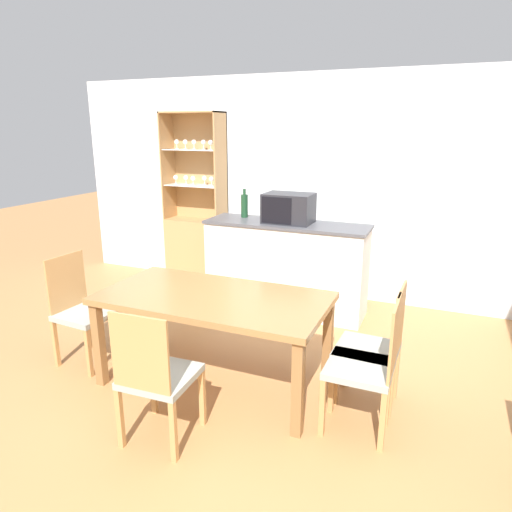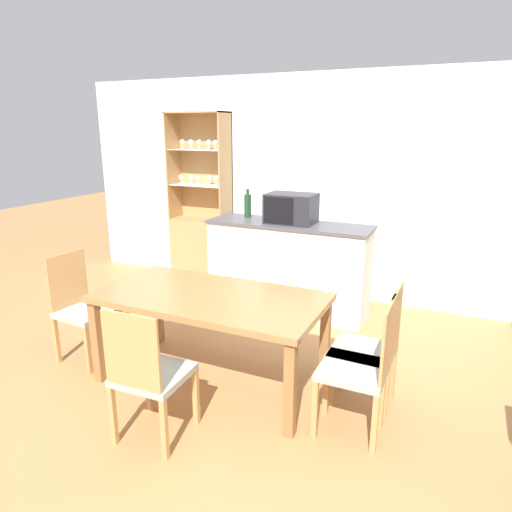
{
  "view_description": "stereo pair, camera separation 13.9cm",
  "coord_description": "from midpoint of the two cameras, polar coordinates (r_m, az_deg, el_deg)",
  "views": [
    {
      "loc": [
        1.25,
        -2.54,
        1.96
      ],
      "look_at": [
        -0.3,
        1.14,
        0.83
      ],
      "focal_mm": 32.0,
      "sensor_mm": 36.0,
      "label": 1
    },
    {
      "loc": [
        1.38,
        -2.49,
        1.96
      ],
      "look_at": [
        -0.3,
        1.14,
        0.83
      ],
      "focal_mm": 32.0,
      "sensor_mm": 36.0,
      "label": 2
    }
  ],
  "objects": [
    {
      "name": "dining_chair_side_right_far",
      "position": [
        3.35,
        13.36,
        -11.16
      ],
      "size": [
        0.44,
        0.44,
        0.93
      ],
      "rotation": [
        0.0,
        0.0,
        1.53
      ],
      "color": "#999E93",
      "rests_on": "ground_plane"
    },
    {
      "name": "wall_back",
      "position": [
        5.35,
        8.57,
        8.3
      ],
      "size": [
        6.8,
        0.06,
        2.55
      ],
      "color": "silver",
      "rests_on": "ground_plane"
    },
    {
      "name": "dining_chair_side_right_near",
      "position": [
        3.12,
        12.48,
        -13.26
      ],
      "size": [
        0.42,
        0.42,
        0.93
      ],
      "rotation": [
        0.0,
        0.0,
        1.57
      ],
      "color": "#999E93",
      "rests_on": "ground_plane"
    },
    {
      "name": "dining_table",
      "position": [
        3.52,
        -6.44,
        -6.12
      ],
      "size": [
        1.73,
        0.89,
        0.73
      ],
      "color": "olive",
      "rests_on": "ground_plane"
    },
    {
      "name": "dining_chair_side_left_near",
      "position": [
        4.19,
        -21.8,
        -6.33
      ],
      "size": [
        0.45,
        0.45,
        0.93
      ],
      "rotation": [
        0.0,
        0.0,
        -1.64
      ],
      "color": "#999E93",
      "rests_on": "ground_plane"
    },
    {
      "name": "display_cabinet",
      "position": [
        5.95,
        -8.08,
        2.57
      ],
      "size": [
        0.77,
        0.33,
        2.14
      ],
      "color": "tan",
      "rests_on": "ground_plane"
    },
    {
      "name": "microwave",
      "position": [
        4.82,
        3.26,
        5.99
      ],
      "size": [
        0.51,
        0.36,
        0.31
      ],
      "color": "#232328",
      "rests_on": "kitchen_counter"
    },
    {
      "name": "wine_bottle",
      "position": [
        5.12,
        -2.24,
        6.34
      ],
      "size": [
        0.08,
        0.08,
        0.32
      ],
      "color": "#193D23",
      "rests_on": "kitchen_counter"
    },
    {
      "name": "ground_plane",
      "position": [
        3.45,
        -4.12,
        -18.85
      ],
      "size": [
        18.0,
        18.0,
        0.0
      ],
      "primitive_type": "plane",
      "color": "#B27A47"
    },
    {
      "name": "dining_chair_head_near",
      "position": [
        3.02,
        -13.71,
        -14.39
      ],
      "size": [
        0.44,
        0.44,
        0.93
      ],
      "rotation": [
        0.0,
        0.0,
        0.05
      ],
      "color": "#999E93",
      "rests_on": "ground_plane"
    },
    {
      "name": "kitchen_counter",
      "position": [
        4.97,
        2.93,
        -1.38
      ],
      "size": [
        1.75,
        0.53,
        0.98
      ],
      "color": "silver",
      "rests_on": "ground_plane"
    }
  ]
}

